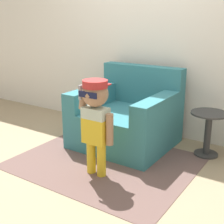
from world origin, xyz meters
name	(u,v)px	position (x,y,z in m)	size (l,w,h in m)	color
ground_plane	(112,151)	(0.00, 0.00, 0.00)	(10.00, 10.00, 0.00)	#998466
wall_back	(151,27)	(0.00, 0.84, 1.30)	(10.00, 0.05, 2.60)	silver
armchair	(127,119)	(0.01, 0.29, 0.30)	(1.02, 0.95, 0.87)	teal
person_child	(96,113)	(0.16, -0.51, 0.60)	(0.37, 0.27, 0.89)	gold
side_table	(208,130)	(0.88, 0.48, 0.29)	(0.38, 0.38, 0.47)	#333333
rug	(106,161)	(0.08, -0.25, 0.00)	(1.73, 1.41, 0.01)	brown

